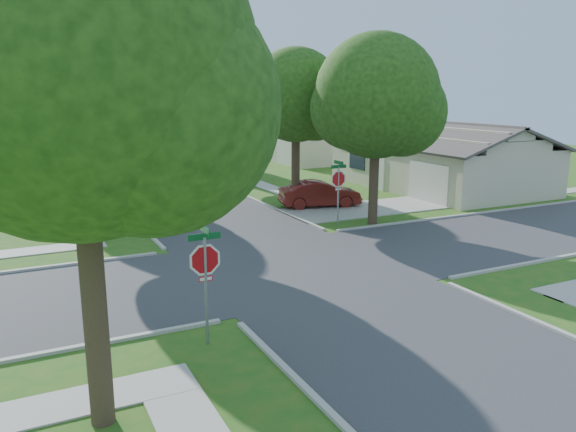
% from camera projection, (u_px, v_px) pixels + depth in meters
% --- Properties ---
extents(ground, '(100.00, 100.00, 0.00)m').
position_uv_depth(ground, '(293.00, 266.00, 19.88)').
color(ground, '#235E19').
rests_on(ground, ground).
extents(road_ns, '(7.00, 100.00, 0.02)m').
position_uv_depth(road_ns, '(293.00, 266.00, 19.88)').
color(road_ns, '#333335').
rests_on(road_ns, ground).
extents(sidewalk_ne, '(1.20, 40.00, 0.04)m').
position_uv_depth(sidewalk_ne, '(215.00, 168.00, 45.27)').
color(sidewalk_ne, '#9E9B91').
rests_on(sidewalk_ne, ground).
extents(sidewalk_nw, '(1.20, 40.00, 0.04)m').
position_uv_depth(sidewalk_nw, '(53.00, 178.00, 40.00)').
color(sidewalk_nw, '#9E9B91').
rests_on(sidewalk_nw, ground).
extents(driveway, '(8.80, 3.60, 0.05)m').
position_uv_depth(driveway, '(366.00, 209.00, 29.50)').
color(driveway, '#9E9B91').
rests_on(driveway, ground).
extents(stop_sign_sw, '(1.05, 0.80, 2.98)m').
position_uv_depth(stop_sign_sw, '(205.00, 265.00, 13.29)').
color(stop_sign_sw, gray).
rests_on(stop_sign_sw, ground).
extents(stop_sign_ne, '(1.05, 0.80, 2.98)m').
position_uv_depth(stop_sign_ne, '(338.00, 182.00, 25.58)').
color(stop_sign_ne, gray).
rests_on(stop_sign_ne, ground).
extents(tree_e_near, '(4.97, 4.80, 8.28)m').
position_uv_depth(tree_e_near, '(297.00, 100.00, 28.59)').
color(tree_e_near, '#38281C').
rests_on(tree_e_near, ground).
extents(tree_e_mid, '(5.59, 5.40, 9.21)m').
position_uv_depth(tree_e_mid, '(218.00, 89.00, 38.97)').
color(tree_e_mid, '#38281C').
rests_on(tree_e_mid, ground).
extents(tree_e_far, '(5.17, 5.00, 8.72)m').
position_uv_depth(tree_e_far, '(170.00, 92.00, 50.40)').
color(tree_e_far, '#38281C').
rests_on(tree_e_far, ground).
extents(tree_w_near, '(5.38, 5.20, 8.97)m').
position_uv_depth(tree_w_near, '(105.00, 90.00, 24.43)').
color(tree_w_near, '#38281C').
rests_on(tree_w_near, ground).
extents(tree_w_mid, '(5.80, 5.60, 9.56)m').
position_uv_depth(tree_w_mid, '(74.00, 84.00, 34.85)').
color(tree_w_mid, '#38281C').
rests_on(tree_w_mid, ground).
extents(tree_w_far, '(4.76, 4.60, 8.04)m').
position_uv_depth(tree_w_far, '(58.00, 98.00, 46.44)').
color(tree_w_far, '#38281C').
rests_on(tree_w_far, ground).
extents(tree_sw_corner, '(6.21, 6.00, 9.55)m').
position_uv_depth(tree_sw_corner, '(80.00, 78.00, 9.18)').
color(tree_sw_corner, '#38281C').
rests_on(tree_sw_corner, ground).
extents(tree_ne_corner, '(5.80, 5.60, 8.66)m').
position_uv_depth(tree_ne_corner, '(377.00, 102.00, 25.10)').
color(tree_ne_corner, '#38281C').
rests_on(tree_ne_corner, ground).
extents(house_ne_near, '(8.42, 13.60, 4.23)m').
position_uv_depth(house_ne_near, '(438.00, 164.00, 36.09)').
color(house_ne_near, beige).
rests_on(house_ne_near, ground).
extents(house_ne_far, '(8.42, 13.60, 4.23)m').
position_uv_depth(house_ne_far, '(306.00, 142.00, 51.84)').
color(house_ne_far, beige).
rests_on(house_ne_far, ground).
extents(car_driveway, '(4.53, 2.42, 1.42)m').
position_uv_depth(car_driveway, '(320.00, 194.00, 29.93)').
color(car_driveway, maroon).
rests_on(car_driveway, ground).
extents(car_curb_east, '(1.80, 4.27, 1.44)m').
position_uv_depth(car_curb_east, '(204.00, 171.00, 38.57)').
color(car_curb_east, black).
rests_on(car_curb_east, ground).
extents(car_curb_west, '(1.95, 4.32, 1.23)m').
position_uv_depth(car_curb_west, '(81.00, 156.00, 48.45)').
color(car_curb_west, black).
rests_on(car_curb_west, ground).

